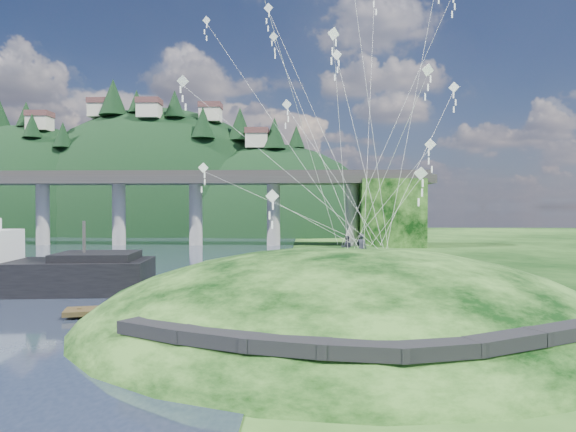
{
  "coord_description": "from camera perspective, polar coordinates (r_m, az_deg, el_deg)",
  "views": [
    {
      "loc": [
        5.24,
        -31.35,
        7.65
      ],
      "look_at": [
        4.0,
        6.0,
        7.0
      ],
      "focal_mm": 32.0,
      "sensor_mm": 36.0,
      "label": 1
    }
  ],
  "objects": [
    {
      "name": "grass_hill",
      "position": [
        34.7,
        6.6,
        -14.3
      ],
      "size": [
        36.0,
        32.0,
        13.0
      ],
      "color": "black",
      "rests_on": "ground"
    },
    {
      "name": "bridge",
      "position": [
        106.27,
        -15.47,
        2.07
      ],
      "size": [
        160.0,
        11.0,
        15.0
      ],
      "color": "#2D2B2B",
      "rests_on": "ground"
    },
    {
      "name": "kite_swarm",
      "position": [
        37.46,
        5.22,
        17.17
      ],
      "size": [
        20.54,
        16.81,
        19.79
      ],
      "color": "white",
      "rests_on": "ground"
    },
    {
      "name": "footpath",
      "position": [
        22.42,
        7.74,
        -13.39
      ],
      "size": [
        22.29,
        5.84,
        0.83
      ],
      "color": "black",
      "rests_on": "ground"
    },
    {
      "name": "work_barge",
      "position": [
        52.07,
        -29.28,
        -5.17
      ],
      "size": [
        25.31,
        9.12,
        8.67
      ],
      "color": "black",
      "rests_on": "ground"
    },
    {
      "name": "wooden_dock",
      "position": [
        38.42,
        -13.5,
        -9.87
      ],
      "size": [
        13.53,
        5.77,
        0.96
      ],
      "color": "#332815",
      "rests_on": "ground"
    },
    {
      "name": "kite_flyers",
      "position": [
        33.74,
        7.33,
        -2.06
      ],
      "size": [
        1.7,
        1.24,
        1.94
      ],
      "color": "#252531",
      "rests_on": "ground"
    },
    {
      "name": "far_ridge",
      "position": [
        161.8,
        -15.72,
        -4.39
      ],
      "size": [
        153.0,
        70.0,
        94.5
      ],
      "color": "black",
      "rests_on": "ground"
    },
    {
      "name": "ground",
      "position": [
        32.69,
        -7.56,
        -12.54
      ],
      "size": [
        320.0,
        320.0,
        0.0
      ],
      "primitive_type": "plane",
      "color": "black",
      "rests_on": "ground"
    }
  ]
}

